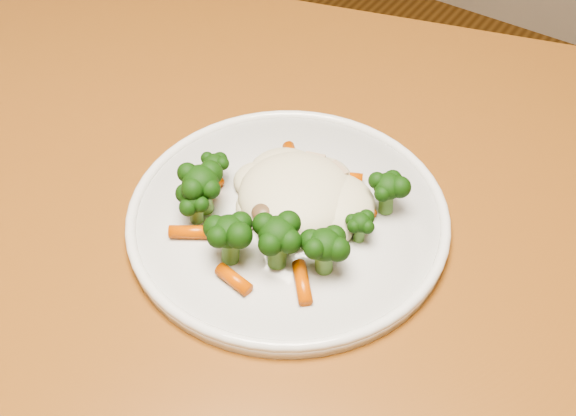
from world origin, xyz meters
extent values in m
cube|color=brown|center=(-0.10, -0.20, 0.73)|extent=(1.44, 1.16, 0.04)
cube|color=brown|center=(-0.75, -0.02, 0.35)|extent=(0.07, 0.07, 0.71)
cylinder|color=white|center=(-0.15, -0.18, 0.76)|extent=(0.30, 0.30, 0.01)
ellipsoid|color=beige|center=(-0.15, -0.17, 0.79)|extent=(0.13, 0.11, 0.05)
ellipsoid|color=black|center=(-0.21, -0.24, 0.78)|extent=(0.04, 0.04, 0.04)
ellipsoid|color=black|center=(-0.16, -0.25, 0.78)|extent=(0.05, 0.05, 0.04)
ellipsoid|color=black|center=(-0.12, -0.24, 0.79)|extent=(0.05, 0.05, 0.05)
ellipsoid|color=black|center=(-0.09, -0.22, 0.78)|extent=(0.05, 0.05, 0.04)
ellipsoid|color=black|center=(-0.08, -0.17, 0.78)|extent=(0.03, 0.03, 0.03)
ellipsoid|color=black|center=(-0.08, -0.13, 0.78)|extent=(0.04, 0.04, 0.04)
ellipsoid|color=black|center=(-0.23, -0.19, 0.78)|extent=(0.03, 0.03, 0.03)
ellipsoid|color=black|center=(-0.21, -0.22, 0.79)|extent=(0.05, 0.05, 0.05)
cylinder|color=#DD5805|center=(-0.18, -0.12, 0.77)|extent=(0.04, 0.04, 0.01)
cylinder|color=#DD5805|center=(-0.13, -0.12, 0.77)|extent=(0.04, 0.03, 0.01)
cylinder|color=#DD5805|center=(-0.10, -0.13, 0.77)|extent=(0.05, 0.04, 0.01)
cylinder|color=#DD5805|center=(-0.23, -0.21, 0.77)|extent=(0.02, 0.04, 0.01)
cylinder|color=#DD5805|center=(-0.20, -0.25, 0.77)|extent=(0.04, 0.03, 0.01)
cylinder|color=#DD5805|center=(-0.14, -0.28, 0.77)|extent=(0.04, 0.02, 0.01)
cylinder|color=#DD5805|center=(-0.09, -0.25, 0.77)|extent=(0.04, 0.04, 0.01)
ellipsoid|color=brown|center=(-0.13, -0.17, 0.78)|extent=(0.03, 0.03, 0.02)
ellipsoid|color=brown|center=(-0.12, -0.18, 0.78)|extent=(0.02, 0.02, 0.02)
ellipsoid|color=brown|center=(-0.17, -0.17, 0.78)|extent=(0.02, 0.02, 0.01)
ellipsoid|color=brown|center=(-0.16, -0.21, 0.78)|extent=(0.02, 0.02, 0.02)
ellipsoid|color=brown|center=(-0.14, -0.18, 0.78)|extent=(0.03, 0.03, 0.02)
cube|color=tan|center=(-0.16, -0.13, 0.78)|extent=(0.02, 0.02, 0.01)
cube|color=tan|center=(-0.13, -0.13, 0.78)|extent=(0.02, 0.02, 0.01)
cube|color=tan|center=(-0.17, -0.15, 0.78)|extent=(0.02, 0.02, 0.01)
camera|label=1|loc=(0.11, -0.56, 1.25)|focal=45.00mm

